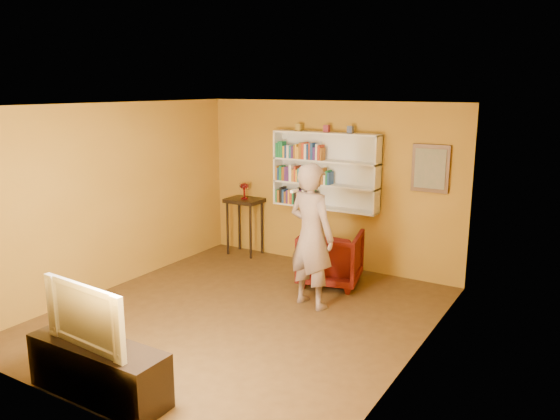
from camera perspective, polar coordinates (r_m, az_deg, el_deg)
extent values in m
cube|color=#452F16|center=(7.28, -3.97, -11.37)|extent=(5.30, 5.80, 0.12)
cube|color=#A2701E|center=(8.96, 5.22, 2.66)|extent=(5.30, 0.04, 2.70)
cube|color=#A2701E|center=(5.07, -20.95, -6.07)|extent=(5.30, 0.04, 2.70)
cube|color=#A2701E|center=(8.33, -17.01, 1.37)|extent=(0.04, 5.80, 2.70)
cube|color=#A2701E|center=(5.85, 14.32, -3.15)|extent=(0.04, 5.80, 2.70)
cube|color=white|center=(6.65, -4.35, 11.14)|extent=(5.30, 5.80, 0.06)
cube|color=white|center=(8.88, 5.13, 4.21)|extent=(1.80, 0.03, 1.20)
cube|color=white|center=(9.19, -0.20, 4.54)|extent=(0.03, 0.28, 1.20)
cube|color=white|center=(8.41, 10.16, 3.58)|extent=(0.03, 0.28, 1.20)
cube|color=white|center=(8.88, 4.69, 0.27)|extent=(1.80, 0.28, 0.03)
cube|color=white|center=(8.80, 4.73, 2.68)|extent=(1.80, 0.28, 0.03)
cube|color=white|center=(8.74, 4.78, 5.14)|extent=(1.80, 0.28, 0.03)
cube|color=white|center=(8.70, 4.83, 8.01)|extent=(1.80, 0.28, 0.03)
cube|color=#1C7E4B|center=(9.22, -0.11, 1.55)|extent=(0.02, 0.19, 0.21)
cube|color=#97581B|center=(9.20, 0.06, 1.50)|extent=(0.04, 0.18, 0.21)
cube|color=black|center=(9.17, 0.31, 1.64)|extent=(0.04, 0.17, 0.26)
cube|color=navy|center=(9.14, 0.52, 1.49)|extent=(0.04, 0.15, 0.23)
cube|color=#97581B|center=(9.12, 0.72, 1.36)|extent=(0.04, 0.14, 0.19)
cube|color=#492570|center=(9.10, 0.95, 1.43)|extent=(0.03, 0.16, 0.22)
cube|color=yellow|center=(9.08, 1.12, 1.43)|extent=(0.03, 0.15, 0.23)
cube|color=#BC3A1C|center=(9.07, 1.36, 1.36)|extent=(0.04, 0.17, 0.21)
cube|color=#1C7E4B|center=(9.05, 1.56, 1.44)|extent=(0.03, 0.16, 0.25)
cube|color=black|center=(9.04, 1.82, 1.48)|extent=(0.04, 0.18, 0.27)
cube|color=#BC3A1C|center=(9.01, 2.05, 1.24)|extent=(0.04, 0.17, 0.20)
cube|color=#492570|center=(9.00, 2.26, 1.37)|extent=(0.02, 0.18, 0.25)
cube|color=black|center=(8.98, 2.39, 1.28)|extent=(0.03, 0.16, 0.23)
cube|color=white|center=(8.96, 2.61, 1.36)|extent=(0.03, 0.17, 0.26)
cube|color=#492570|center=(8.94, 2.79, 1.24)|extent=(0.04, 0.15, 0.23)
cube|color=black|center=(8.91, 3.03, 1.28)|extent=(0.04, 0.15, 0.26)
cube|color=yellow|center=(8.90, 3.27, 1.11)|extent=(0.03, 0.14, 0.21)
cube|color=#1C7E4B|center=(8.89, 3.48, 1.25)|extent=(0.03, 0.16, 0.26)
cube|color=black|center=(8.87, 3.68, 1.17)|extent=(0.04, 0.16, 0.24)
cube|color=#C57E27|center=(9.15, -0.12, 3.94)|extent=(0.03, 0.19, 0.23)
cube|color=navy|center=(9.13, 0.03, 3.84)|extent=(0.03, 0.16, 0.21)
cube|color=#1C7E4B|center=(9.10, 0.24, 3.92)|extent=(0.04, 0.15, 0.24)
cube|color=#97581B|center=(9.08, 0.55, 3.85)|extent=(0.04, 0.17, 0.22)
cube|color=#492570|center=(9.06, 0.81, 3.85)|extent=(0.04, 0.18, 0.23)
cube|color=#492570|center=(9.04, 1.06, 3.84)|extent=(0.04, 0.18, 0.24)
cube|color=white|center=(9.01, 1.31, 3.92)|extent=(0.04, 0.17, 0.27)
cube|color=#C57E27|center=(8.99, 1.57, 3.68)|extent=(0.04, 0.17, 0.20)
cube|color=#BC3A1C|center=(8.98, 1.82, 3.83)|extent=(0.03, 0.19, 0.25)
cube|color=yellow|center=(8.95, 1.92, 3.62)|extent=(0.03, 0.14, 0.20)
cube|color=teal|center=(8.94, 2.18, 3.69)|extent=(0.04, 0.17, 0.22)
cube|color=teal|center=(8.92, 2.40, 3.77)|extent=(0.03, 0.18, 0.25)
cube|color=white|center=(8.89, 2.60, 3.67)|extent=(0.04, 0.15, 0.23)
cube|color=#492570|center=(8.89, 2.91, 3.60)|extent=(0.04, 0.19, 0.21)
cube|color=black|center=(8.85, 3.10, 3.72)|extent=(0.03, 0.16, 0.26)
cube|color=white|center=(8.84, 3.35, 3.54)|extent=(0.03, 0.17, 0.21)
cube|color=yellow|center=(8.82, 3.57, 3.69)|extent=(0.03, 0.18, 0.26)
cube|color=teal|center=(8.81, 3.75, 3.56)|extent=(0.02, 0.18, 0.23)
cube|color=#C57E27|center=(8.80, 3.99, 3.57)|extent=(0.04, 0.19, 0.24)
cube|color=#1C7E4B|center=(8.77, 4.17, 3.42)|extent=(0.03, 0.15, 0.20)
cube|color=black|center=(8.75, 4.37, 3.45)|extent=(0.03, 0.15, 0.22)
cube|color=#97581B|center=(8.72, 4.59, 3.56)|extent=(0.04, 0.14, 0.26)
cube|color=white|center=(8.72, 4.84, 3.33)|extent=(0.03, 0.15, 0.20)
cube|color=#1C7E4B|center=(8.71, 5.10, 3.42)|extent=(0.03, 0.19, 0.22)
cube|color=navy|center=(8.70, 5.29, 3.31)|extent=(0.03, 0.18, 0.20)
cube|color=#1C7E4B|center=(9.08, -0.16, 6.30)|extent=(0.03, 0.14, 0.24)
cube|color=#1C7E4B|center=(9.06, 0.11, 6.37)|extent=(0.04, 0.15, 0.26)
cube|color=#1C7E4B|center=(9.03, 0.34, 6.35)|extent=(0.04, 0.14, 0.26)
cube|color=yellow|center=(9.02, 0.59, 6.12)|extent=(0.03, 0.16, 0.19)
cube|color=navy|center=(9.00, 0.77, 6.16)|extent=(0.03, 0.15, 0.21)
cube|color=white|center=(8.98, 1.01, 6.14)|extent=(0.04, 0.15, 0.21)
cube|color=teal|center=(8.96, 1.27, 6.11)|extent=(0.04, 0.16, 0.21)
cube|color=#492570|center=(8.95, 1.54, 6.09)|extent=(0.04, 0.19, 0.20)
cube|color=#97581B|center=(8.92, 1.71, 6.12)|extent=(0.03, 0.15, 0.22)
cube|color=yellow|center=(8.91, 1.91, 6.16)|extent=(0.03, 0.17, 0.23)
cube|color=yellow|center=(8.89, 2.07, 6.01)|extent=(0.03, 0.15, 0.19)
cube|color=#97581B|center=(8.88, 2.37, 6.22)|extent=(0.04, 0.19, 0.26)
cube|color=#BC3A1C|center=(8.85, 2.63, 6.21)|extent=(0.04, 0.17, 0.27)
cube|color=white|center=(8.82, 2.84, 6.14)|extent=(0.04, 0.15, 0.25)
cube|color=navy|center=(8.81, 3.10, 6.11)|extent=(0.03, 0.17, 0.24)
cube|color=#BC3A1C|center=(8.79, 3.30, 6.15)|extent=(0.02, 0.16, 0.26)
cube|color=navy|center=(8.77, 3.51, 6.14)|extent=(0.04, 0.16, 0.27)
cube|color=#492570|center=(8.76, 3.82, 5.93)|extent=(0.04, 0.19, 0.20)
cube|color=white|center=(8.74, 4.07, 6.09)|extent=(0.03, 0.19, 0.26)
cube|color=#BC3A1C|center=(8.72, 4.29, 6.01)|extent=(0.04, 0.18, 0.24)
cube|color=#97581B|center=(8.69, 4.46, 5.85)|extent=(0.03, 0.14, 0.20)
cube|color=olive|center=(8.92, 1.99, 8.63)|extent=(0.08, 0.08, 0.12)
cube|color=maroon|center=(8.69, 4.90, 8.47)|extent=(0.08, 0.08, 0.11)
cube|color=#475176|center=(8.52, 7.36, 8.33)|extent=(0.08, 0.08, 0.11)
cube|color=#4F3016|center=(8.26, 15.45, 4.20)|extent=(0.55, 0.04, 0.70)
cube|color=gray|center=(8.24, 15.40, 4.18)|extent=(0.45, 0.02, 0.58)
cylinder|color=black|center=(9.68, -5.50, -1.94)|extent=(0.04, 0.04, 0.94)
cylinder|color=black|center=(9.40, -3.10, -2.34)|extent=(0.04, 0.04, 0.94)
cylinder|color=black|center=(9.95, -4.27, -1.50)|extent=(0.04, 0.04, 0.94)
cylinder|color=black|center=(9.68, -1.91, -1.87)|extent=(0.04, 0.04, 0.94)
cube|color=black|center=(9.56, -3.74, 1.00)|extent=(0.61, 0.47, 0.07)
cylinder|color=maroon|center=(9.55, -3.75, 1.26)|extent=(0.12, 0.12, 0.02)
cylinder|color=maroon|center=(9.54, -3.75, 1.76)|extent=(0.03, 0.03, 0.15)
ellipsoid|color=maroon|center=(9.51, -3.77, 2.52)|extent=(0.16, 0.16, 0.11)
cylinder|color=#FFE2AE|center=(9.47, -3.37, 2.43)|extent=(0.01, 0.01, 0.12)
cylinder|color=#FFE2AE|center=(9.51, -3.28, 2.49)|extent=(0.01, 0.01, 0.12)
cylinder|color=#FFE2AE|center=(9.56, -3.38, 2.53)|extent=(0.01, 0.01, 0.12)
cylinder|color=#FFE2AE|center=(9.59, -3.63, 2.56)|extent=(0.01, 0.01, 0.12)
cylinder|color=#FFE2AE|center=(9.59, -3.92, 2.56)|extent=(0.01, 0.01, 0.12)
cylinder|color=#FFE2AE|center=(9.56, -4.16, 2.52)|extent=(0.01, 0.01, 0.12)
cylinder|color=#FFE2AE|center=(9.51, -4.25, 2.47)|extent=(0.01, 0.01, 0.12)
cylinder|color=#FFE2AE|center=(9.47, -4.15, 2.42)|extent=(0.01, 0.01, 0.12)
cylinder|color=#FFE2AE|center=(9.44, -3.91, 2.39)|extent=(0.01, 0.01, 0.12)
cylinder|color=#FFE2AE|center=(9.44, -3.61, 2.40)|extent=(0.01, 0.01, 0.12)
imported|color=#410504|center=(8.25, 5.31, -4.97)|extent=(1.06, 1.08, 0.81)
imported|color=#7A645A|center=(7.26, 3.30, -2.72)|extent=(0.80, 0.62, 1.96)
cube|color=silver|center=(6.96, 1.51, 2.02)|extent=(0.04, 0.15, 0.04)
cube|color=black|center=(5.71, -18.42, -15.54)|extent=(1.51, 0.45, 0.54)
imported|color=black|center=(5.46, -18.86, -10.14)|extent=(1.10, 0.22, 0.63)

